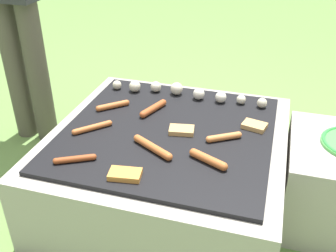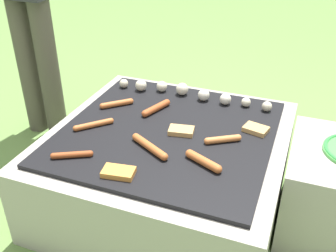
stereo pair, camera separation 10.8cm
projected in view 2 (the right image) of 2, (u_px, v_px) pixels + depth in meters
ground_plane at (168, 198)px, 1.80m from camera, size 14.00×14.00×0.00m
grill at (168, 166)px, 1.71m from camera, size 0.96×0.96×0.36m
sausage_mid_left at (149, 146)px, 1.49m from camera, size 0.18×0.12×0.03m
sausage_front_center at (94, 124)px, 1.63m from camera, size 0.13×0.13×0.02m
sausage_front_left at (223, 139)px, 1.53m from camera, size 0.13×0.09×0.03m
sausage_mid_right at (156, 108)px, 1.75m from camera, size 0.08×0.17×0.03m
sausage_back_left at (203, 161)px, 1.40m from camera, size 0.15×0.09×0.03m
sausage_front_right at (72, 155)px, 1.44m from camera, size 0.14×0.09×0.02m
sausage_back_right at (117, 104)px, 1.80m from camera, size 0.12×0.12×0.03m
bread_slice_left at (181, 131)px, 1.59m from camera, size 0.11×0.08×0.02m
bread_slice_center at (256, 129)px, 1.60m from camera, size 0.11×0.09×0.02m
bread_slice_right at (119, 172)px, 1.35m from camera, size 0.12×0.08×0.02m
mushroom_row at (188, 92)px, 1.87m from camera, size 0.75×0.09×0.06m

